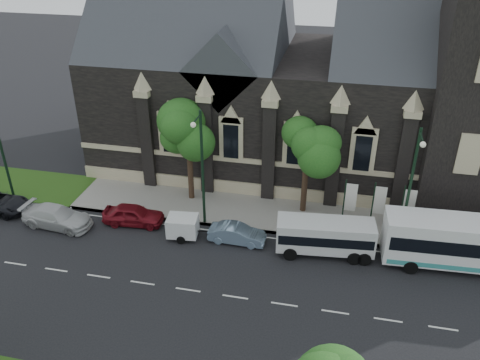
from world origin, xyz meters
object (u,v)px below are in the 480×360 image
(banner_flag_left, at_px, (348,200))
(car_far_white, at_px, (57,217))
(tree_walk_right, at_px, (311,143))
(tour_coach, at_px, (480,244))
(banner_flag_right, at_px, (406,206))
(car_far_red, at_px, (133,215))
(box_trailer, at_px, (183,226))
(tree_walk_left, at_px, (192,133))
(banner_flag_center, at_px, (377,203))
(street_lamp_near, at_px, (411,185))
(sedan, at_px, (237,234))
(shuttle_bus, at_px, (326,235))
(street_lamp_mid, at_px, (201,164))

(banner_flag_left, distance_m, car_far_white, 21.33)
(tree_walk_right, xyz_separation_m, car_far_white, (-17.76, -6.00, -5.05))
(tour_coach, bearing_deg, banner_flag_right, 143.46)
(tree_walk_right, xyz_separation_m, car_far_red, (-12.37, -4.53, -5.05))
(banner_flag_right, bearing_deg, box_trailer, -166.42)
(tree_walk_left, relative_size, banner_flag_center, 1.91)
(tree_walk_right, relative_size, tree_walk_left, 1.02)
(car_far_red, bearing_deg, tree_walk_right, -74.56)
(banner_flag_center, bearing_deg, tree_walk_left, 173.11)
(banner_flag_center, bearing_deg, banner_flag_left, 180.00)
(tree_walk_right, distance_m, box_trailer, 11.00)
(tree_walk_right, xyz_separation_m, tree_walk_left, (-9.01, -0.01, -0.08))
(tour_coach, distance_m, box_trailer, 19.76)
(street_lamp_near, xyz_separation_m, banner_flag_right, (0.29, 1.91, -2.73))
(banner_flag_center, xyz_separation_m, car_far_red, (-17.44, -2.82, -1.62))
(banner_flag_center, bearing_deg, car_far_white, -169.38)
(tree_walk_left, xyz_separation_m, sedan, (4.66, -5.14, -5.07))
(car_far_white, bearing_deg, banner_flag_right, -75.67)
(tree_walk_left, relative_size, tour_coach, 0.63)
(banner_flag_center, bearing_deg, box_trailer, -164.48)
(tree_walk_right, relative_size, street_lamp_near, 0.87)
(banner_flag_center, bearing_deg, shuttle_bus, -134.17)
(tree_walk_right, bearing_deg, street_lamp_mid, -153.35)
(banner_flag_left, distance_m, shuttle_bus, 3.78)
(car_far_red, bearing_deg, street_lamp_mid, -84.63)
(tour_coach, height_order, box_trailer, tour_coach)
(car_far_white, bearing_deg, banner_flag_left, -73.84)
(tour_coach, distance_m, sedan, 15.88)
(street_lamp_near, distance_m, shuttle_bus, 6.40)
(banner_flag_left, bearing_deg, box_trailer, -161.90)
(box_trailer, height_order, car_far_red, box_trailer)
(street_lamp_mid, height_order, banner_flag_left, street_lamp_mid)
(tree_walk_right, distance_m, banner_flag_right, 8.05)
(street_lamp_mid, xyz_separation_m, car_far_white, (-10.55, -2.38, -4.34))
(car_far_red, bearing_deg, banner_flag_center, -85.50)
(tree_walk_right, relative_size, banner_flag_center, 1.95)
(street_lamp_near, distance_m, tour_coach, 5.78)
(tree_walk_left, xyz_separation_m, car_far_red, (-3.36, -4.52, -4.97))
(banner_flag_center, relative_size, car_far_white, 0.76)
(tree_walk_right, bearing_deg, banner_flag_right, -13.60)
(tour_coach, bearing_deg, tree_walk_right, 155.19)
(banner_flag_right, bearing_deg, car_far_red, -171.74)
(tree_walk_left, distance_m, banner_flag_right, 16.52)
(tree_walk_right, height_order, sedan, tree_walk_right)
(tour_coach, relative_size, box_trailer, 3.83)
(tree_walk_left, height_order, street_lamp_mid, street_lamp_mid)
(tree_walk_right, height_order, banner_flag_right, tree_walk_right)
(sedan, bearing_deg, street_lamp_mid, 62.89)
(tree_walk_right, bearing_deg, tour_coach, -22.12)
(sedan, bearing_deg, banner_flag_center, -68.88)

